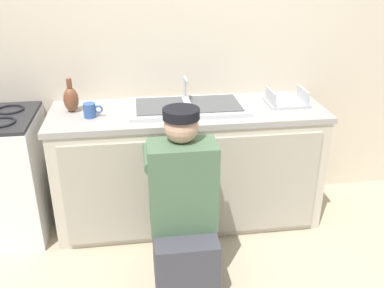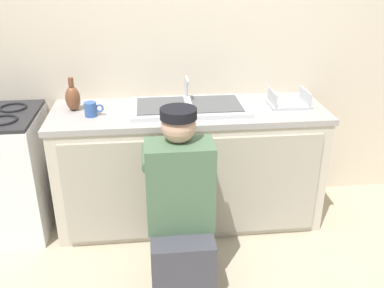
{
  "view_description": "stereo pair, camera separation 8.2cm",
  "coord_description": "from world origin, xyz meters",
  "views": [
    {
      "loc": [
        -0.35,
        -2.46,
        1.87
      ],
      "look_at": [
        0.0,
        0.1,
        0.69
      ],
      "focal_mm": 40.0,
      "sensor_mm": 36.0,
      "label": 1
    },
    {
      "loc": [
        -0.27,
        -2.47,
        1.87
      ],
      "look_at": [
        0.0,
        0.1,
        0.69
      ],
      "focal_mm": 40.0,
      "sensor_mm": 36.0,
      "label": 2
    }
  ],
  "objects": [
    {
      "name": "plumber_person",
      "position": [
        -0.12,
        -0.4,
        0.46
      ],
      "size": [
        0.42,
        0.61,
        1.1
      ],
      "color": "#3F3F47",
      "rests_on": "ground_plane"
    },
    {
      "name": "back_wall",
      "position": [
        0.0,
        0.65,
        1.25
      ],
      "size": [
        6.0,
        0.1,
        2.5
      ],
      "primitive_type": "cube",
      "color": "beige",
      "rests_on": "ground_plane"
    },
    {
      "name": "countertop",
      "position": [
        0.0,
        0.3,
        0.85
      ],
      "size": [
        1.9,
        0.62,
        0.04
      ],
      "primitive_type": "cube",
      "color": "#9E9993",
      "rests_on": "counter_cabinet"
    },
    {
      "name": "dish_rack_tray",
      "position": [
        0.71,
        0.31,
        0.89
      ],
      "size": [
        0.28,
        0.22,
        0.11
      ],
      "color": "#B2B7BC",
      "rests_on": "countertop"
    },
    {
      "name": "sink_double_basin",
      "position": [
        0.0,
        0.3,
        0.89
      ],
      "size": [
        0.8,
        0.44,
        0.19
      ],
      "color": "silver",
      "rests_on": "countertop"
    },
    {
      "name": "spice_bottle_pepper",
      "position": [
        -0.8,
        0.46,
        0.92
      ],
      "size": [
        0.04,
        0.04,
        0.1
      ],
      "color": "#513823",
      "rests_on": "countertop"
    },
    {
      "name": "vase_decorative",
      "position": [
        -0.79,
        0.36,
        0.96
      ],
      "size": [
        0.1,
        0.1,
        0.23
      ],
      "color": "brown",
      "rests_on": "countertop"
    },
    {
      "name": "counter_cabinet",
      "position": [
        0.0,
        0.29,
        0.41
      ],
      "size": [
        1.86,
        0.62,
        0.83
      ],
      "color": "beige",
      "rests_on": "ground_plane"
    },
    {
      "name": "coffee_mug",
      "position": [
        -0.65,
        0.24,
        0.91
      ],
      "size": [
        0.13,
        0.08,
        0.09
      ],
      "color": "#335699",
      "rests_on": "countertop"
    },
    {
      "name": "ground_plane",
      "position": [
        0.0,
        0.0,
        0.0
      ],
      "size": [
        12.0,
        12.0,
        0.0
      ],
      "primitive_type": "plane",
      "color": "tan"
    }
  ]
}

